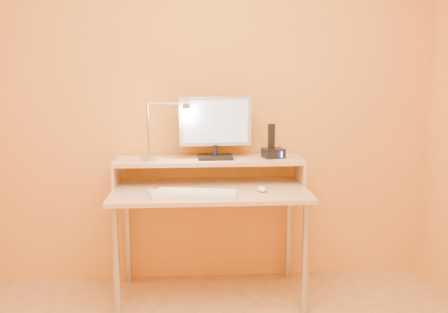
{
  "coord_description": "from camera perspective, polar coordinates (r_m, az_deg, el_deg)",
  "views": [
    {
      "loc": [
        -0.1,
        -1.68,
        1.48
      ],
      "look_at": [
        0.08,
        1.13,
        0.93
      ],
      "focal_mm": 38.46,
      "sensor_mm": 36.0,
      "label": 1
    }
  ],
  "objects": [
    {
      "name": "lamp_head",
      "position": [
        2.99,
        -4.5,
        6.02
      ],
      "size": [
        0.04,
        0.04,
        0.03
      ],
      "primitive_type": "cylinder",
      "color": "#ABABB0",
      "rests_on": "lamp_arm"
    },
    {
      "name": "lamp_post",
      "position": [
        3.02,
        -9.02,
        3.11
      ],
      "size": [
        0.01,
        0.01,
        0.33
      ],
      "primitive_type": "cylinder",
      "color": "#ABABB0",
      "rests_on": "lamp_base"
    },
    {
      "name": "desk_leg_br",
      "position": [
        3.37,
        7.69,
        -8.68
      ],
      "size": [
        0.04,
        0.04,
        0.69
      ],
      "primitive_type": "cylinder",
      "color": "#ABABB0",
      "rests_on": "floor"
    },
    {
      "name": "shelf_riser_left",
      "position": [
        3.13,
        -12.67,
        -2.02
      ],
      "size": [
        0.02,
        0.3,
        0.14
      ],
      "primitive_type": "cube",
      "color": "tan",
      "rests_on": "desk_lower"
    },
    {
      "name": "lamp_arm",
      "position": [
        3.0,
        -6.82,
        6.27
      ],
      "size": [
        0.24,
        0.01,
        0.01
      ],
      "primitive_type": "cylinder",
      "rotation": [
        0.0,
        1.57,
        0.0
      ],
      "color": "#ABABB0",
      "rests_on": "lamp_post"
    },
    {
      "name": "remote_control",
      "position": [
        2.82,
        -8.33,
        -4.53
      ],
      "size": [
        0.09,
        0.2,
        0.02
      ],
      "primitive_type": "cube",
      "rotation": [
        0.0,
        0.0,
        0.22
      ],
      "color": "silver",
      "rests_on": "desk_lower"
    },
    {
      "name": "monitor_screen",
      "position": [
        3.03,
        -1.04,
        4.17
      ],
      "size": [
        0.41,
        0.02,
        0.27
      ],
      "primitive_type": "cube",
      "rotation": [
        0.0,
        0.0,
        0.05
      ],
      "color": "#9AB4D3",
      "rests_on": "monitor_panel"
    },
    {
      "name": "phone_handset",
      "position": [
        3.09,
        5.65,
        2.42
      ],
      "size": [
        0.04,
        0.03,
        0.16
      ],
      "primitive_type": "cube",
      "rotation": [
        0.0,
        0.0,
        0.25
      ],
      "color": "black",
      "rests_on": "phone_dock"
    },
    {
      "name": "monitor_foot",
      "position": [
        3.07,
        -1.03,
        -0.05
      ],
      "size": [
        0.22,
        0.16,
        0.02
      ],
      "primitive_type": "cube",
      "color": "black",
      "rests_on": "desk_shelf"
    },
    {
      "name": "keyboard",
      "position": [
        2.8,
        -3.4,
        -4.51
      ],
      "size": [
        0.49,
        0.22,
        0.02
      ],
      "primitive_type": "cube",
      "rotation": [
        0.0,
        0.0,
        -0.16
      ],
      "color": "silver",
      "rests_on": "desk_lower"
    },
    {
      "name": "desk_leg_fr",
      "position": [
        2.92,
        9.65,
        -11.95
      ],
      "size": [
        0.04,
        0.04,
        0.69
      ],
      "primitive_type": "cylinder",
      "color": "#ABABB0",
      "rests_on": "floor"
    },
    {
      "name": "monitor_back",
      "position": [
        3.07,
        -1.08,
        4.26
      ],
      "size": [
        0.41,
        0.03,
        0.26
      ],
      "primitive_type": "cube",
      "rotation": [
        0.0,
        0.0,
        0.05
      ],
      "color": "black",
      "rests_on": "monitor_panel"
    },
    {
      "name": "lamp_base",
      "position": [
        3.05,
        -8.92,
        -0.19
      ],
      "size": [
        0.1,
        0.1,
        0.02
      ],
      "primitive_type": "cylinder",
      "color": "#ABABB0",
      "rests_on": "desk_shelf"
    },
    {
      "name": "desk_leg_bl",
      "position": [
        3.34,
        -11.38,
        -9.0
      ],
      "size": [
        0.04,
        0.04,
        0.69
      ],
      "primitive_type": "cylinder",
      "color": "#ABABB0",
      "rests_on": "floor"
    },
    {
      "name": "mouse",
      "position": [
        2.9,
        4.51,
        -3.85
      ],
      "size": [
        0.06,
        0.1,
        0.03
      ],
      "primitive_type": "ellipsoid",
      "rotation": [
        0.0,
        0.0,
        0.05
      ],
      "color": "white",
      "rests_on": "desk_lower"
    },
    {
      "name": "desk_lower",
      "position": [
        2.97,
        -1.67,
        -4.06
      ],
      "size": [
        1.2,
        0.6,
        0.02
      ],
      "primitive_type": "cube",
      "color": "tan",
      "rests_on": "floor"
    },
    {
      "name": "phone_led",
      "position": [
        3.07,
        6.87,
        0.25
      ],
      "size": [
        0.01,
        0.0,
        0.04
      ],
      "primitive_type": "cube",
      "color": "#397CFF",
      "rests_on": "phone_dock"
    },
    {
      "name": "shelf_riser_right",
      "position": [
        3.17,
        8.98,
        -1.73
      ],
      "size": [
        0.02,
        0.3,
        0.14
      ],
      "primitive_type": "cube",
      "color": "tan",
      "rests_on": "desk_lower"
    },
    {
      "name": "desk_leg_fl",
      "position": [
        2.88,
        -12.7,
        -12.38
      ],
      "size": [
        0.04,
        0.04,
        0.69
      ],
      "primitive_type": "cylinder",
      "color": "#ABABB0",
      "rests_on": "floor"
    },
    {
      "name": "monitor_neck",
      "position": [
        3.06,
        -1.04,
        0.75
      ],
      "size": [
        0.04,
        0.04,
        0.07
      ],
      "primitive_type": "cylinder",
      "color": "black",
      "rests_on": "monitor_foot"
    },
    {
      "name": "phone_dock",
      "position": [
        3.11,
        5.89,
        0.41
      ],
      "size": [
        0.15,
        0.13,
        0.06
      ],
      "primitive_type": "cube",
      "rotation": [
        0.0,
        0.0,
        0.25
      ],
      "color": "black",
      "rests_on": "desk_shelf"
    },
    {
      "name": "monitor_panel",
      "position": [
        3.05,
        -1.06,
        4.21
      ],
      "size": [
        0.46,
        0.06,
        0.31
      ],
      "primitive_type": "cube",
      "rotation": [
        0.0,
        0.0,
        0.05
      ],
      "color": "#B5B5B6",
      "rests_on": "monitor_neck"
    },
    {
      "name": "desk_shelf",
      "position": [
        3.07,
        -1.79,
        -0.46
      ],
      "size": [
        1.2,
        0.3,
        0.02
      ],
      "primitive_type": "cube",
      "color": "tan",
      "rests_on": "desk_lower"
    },
    {
      "name": "lamp_bulb",
      "position": [
        2.99,
        -4.5,
        5.72
      ],
      "size": [
        0.03,
        0.03,
        0.0
      ],
      "primitive_type": "cylinder",
      "color": "#FFEAC6",
      "rests_on": "lamp_head"
    },
    {
      "name": "wall_back",
      "position": [
        3.19,
        -1.93,
        6.9
      ],
      "size": [
        3.0,
        0.04,
        2.5
      ],
      "primitive_type": "cube",
      "color": "#F39D39",
      "rests_on": "floor"
    }
  ]
}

